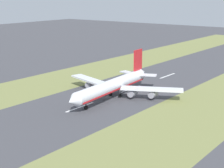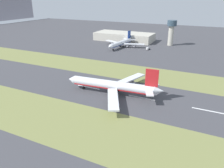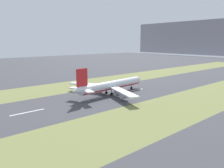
{
  "view_description": "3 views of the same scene",
  "coord_description": "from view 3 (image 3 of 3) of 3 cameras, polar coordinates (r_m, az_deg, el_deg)",
  "views": [
    {
      "loc": [
        -105.84,
        138.01,
        49.06
      ],
      "look_at": [
        -2.72,
        0.08,
        7.0
      ],
      "focal_mm": 60.0,
      "sensor_mm": 36.0,
      "label": 1
    },
    {
      "loc": [
        -123.24,
        -57.88,
        61.02
      ],
      "look_at": [
        -2.72,
        0.08,
        7.0
      ],
      "focal_mm": 35.0,
      "sensor_mm": 36.0,
      "label": 2
    },
    {
      "loc": [
        111.77,
        -96.39,
        36.61
      ],
      "look_at": [
        -2.72,
        0.08,
        7.0
      ],
      "focal_mm": 35.0,
      "sensor_mm": 36.0,
      "label": 3
    }
  ],
  "objects": [
    {
      "name": "ground_plane",
      "position": [
        152.06,
        0.64,
        -2.74
      ],
      "size": [
        800.0,
        800.0,
        0.0
      ],
      "primitive_type": "plane",
      "color": "#424247"
    },
    {
      "name": "grass_median_west",
      "position": [
        187.64,
        -8.37,
        -0.18
      ],
      "size": [
        40.0,
        600.0,
        0.01
      ],
      "primitive_type": "cube",
      "color": "olive",
      "rests_on": "ground"
    },
    {
      "name": "grass_median_east",
      "position": [
        122.84,
        14.56,
        -6.52
      ],
      "size": [
        40.0,
        600.0,
        0.01
      ],
      "primitive_type": "cube",
      "color": "olive",
      "rests_on": "ground"
    },
    {
      "name": "centreline_dash_near",
      "position": [
        123.13,
        -21.16,
        -6.89
      ],
      "size": [
        1.2,
        18.0,
        0.01
      ],
      "primitive_type": "cube",
      "color": "silver",
      "rests_on": "ground"
    },
    {
      "name": "centreline_dash_mid",
      "position": [
        140.28,
        -5.55,
        -3.99
      ],
      "size": [
        1.2,
        18.0,
        0.01
      ],
      "primitive_type": "cube",
      "color": "silver",
      "rests_on": "ground"
    },
    {
      "name": "centreline_dash_far",
      "position": [
        165.52,
        5.91,
        -1.65
      ],
      "size": [
        1.2,
        18.0,
        0.01
      ],
      "primitive_type": "cube",
      "color": "silver",
      "rests_on": "ground"
    },
    {
      "name": "airplane_main_jet",
      "position": [
        151.49,
        -0.51,
        -0.46
      ],
      "size": [
        63.89,
        67.22,
        20.2
      ],
      "color": "silver",
      "rests_on": "ground"
    }
  ]
}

